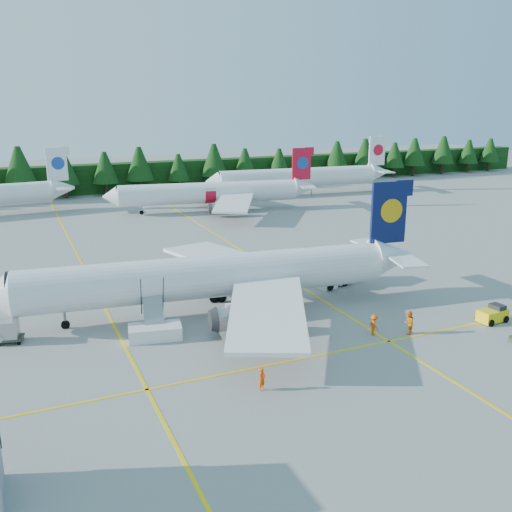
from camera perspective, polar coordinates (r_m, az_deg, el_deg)
name	(u,v)px	position (r m, az deg, el deg)	size (l,w,h in m)	color
ground	(290,327)	(50.03, 3.44, -7.09)	(320.00, 320.00, 0.00)	gray
taxi_stripe_a	(92,282)	(64.40, -16.12, -2.48)	(0.25, 120.00, 0.01)	yellow
taxi_stripe_b	(260,261)	(69.54, 0.38, -0.54)	(0.25, 120.00, 0.01)	yellow
taxi_stripe_cross	(325,354)	(45.23, 6.93, -9.71)	(80.00, 0.25, 0.01)	yellow
treeline_hedge	(116,178)	(125.93, -13.85, 7.62)	(220.00, 4.00, 6.00)	black
airliner_navy	(201,278)	(51.98, -5.49, -2.21)	(39.37, 32.23, 11.46)	silver
airliner_red	(206,193)	(100.71, -5.04, 6.27)	(36.65, 29.93, 10.71)	silver
airliner_far_right	(293,177)	(118.30, 3.71, 7.85)	(39.60, 7.03, 11.51)	silver
airstairs	(155,327)	(48.40, -10.10, -7.03)	(4.64, 6.30, 3.88)	silver
service_truck	(338,273)	(61.30, 8.16, -1.67)	(5.71, 3.40, 2.60)	silver
baggage_tug	(493,314)	(55.01, 22.60, -5.39)	(2.77, 1.65, 1.42)	yellow
crew_a	(262,379)	(39.47, 0.61, -12.22)	(0.60, 0.39, 1.64)	#F64405
crew_b	(409,323)	(49.87, 15.03, -6.45)	(0.97, 0.76, 2.00)	orange
crew_c	(374,325)	(49.04, 11.72, -6.76)	(0.73, 0.50, 1.77)	#EE4B05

